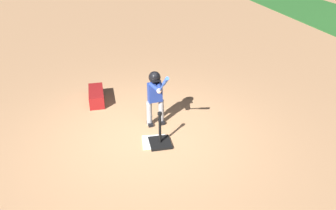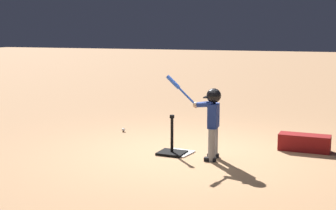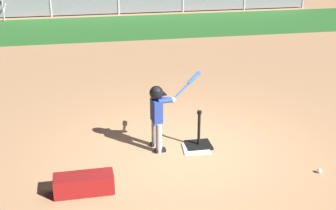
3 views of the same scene
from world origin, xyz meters
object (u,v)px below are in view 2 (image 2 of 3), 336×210
(batter_child, at_px, (211,114))
(batting_tee, at_px, (172,149))
(baseball, at_px, (123,130))
(equipment_bag, at_px, (304,143))

(batter_child, bearing_deg, batting_tee, -3.51)
(batting_tee, distance_m, baseball, 2.01)
(batting_tee, distance_m, batter_child, 0.93)
(batting_tee, height_order, equipment_bag, batting_tee)
(equipment_bag, bearing_deg, batting_tee, 28.57)
(batter_child, bearing_deg, baseball, -29.10)
(batter_child, relative_size, equipment_bag, 1.56)
(batter_child, xyz_separation_m, equipment_bag, (-1.27, -1.15, -0.58))
(batter_child, height_order, equipment_bag, batter_child)
(batter_child, distance_m, baseball, 2.69)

